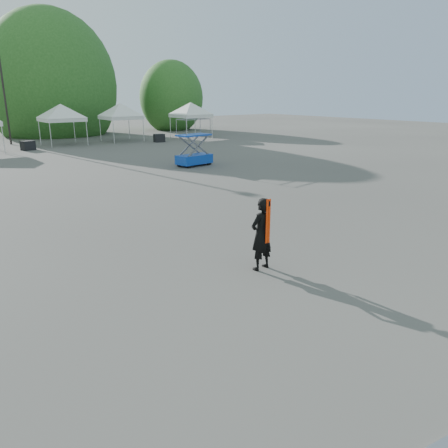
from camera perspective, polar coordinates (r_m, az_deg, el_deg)
ground at (r=11.12m, az=-4.03°, el=-5.41°), size 120.00×120.00×0.00m
light_pole_east at (r=41.52m, az=-27.04°, el=16.86°), size 0.60×0.25×9.80m
tree_mid_e at (r=49.80m, az=-21.65°, el=16.39°), size 5.12×5.12×7.79m
tree_far_e at (r=53.34m, az=-6.88°, el=16.04°), size 3.84×3.84×5.84m
tent_f at (r=39.35m, az=-20.57°, el=14.09°), size 4.45×4.45×3.88m
tent_g at (r=41.07m, az=-13.40°, el=14.75°), size 4.32×4.32×3.88m
tent_h at (r=43.20m, az=-4.38°, el=15.21°), size 4.40×4.40×3.88m
man at (r=10.60m, az=4.92°, el=-1.33°), size 0.69×0.49×1.81m
scissor_lift at (r=26.25m, az=-3.96°, el=10.58°), size 2.24×1.32×2.74m
crate_mid at (r=36.83m, az=-24.24°, el=9.33°), size 1.06×0.92×0.70m
crate_east at (r=39.84m, az=-8.46°, el=11.05°), size 1.03×0.88×0.70m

